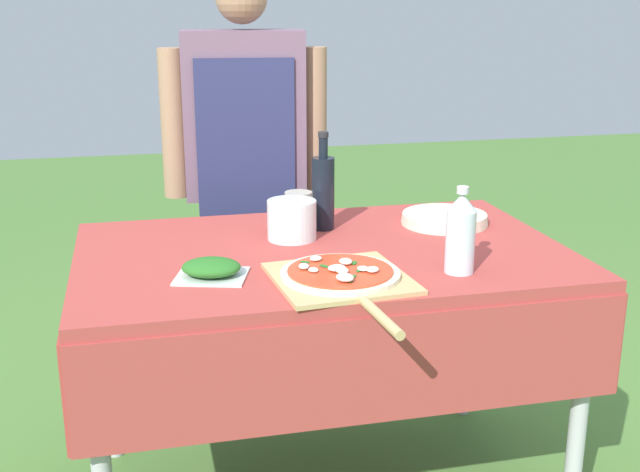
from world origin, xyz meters
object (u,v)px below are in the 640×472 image
at_px(herb_container, 211,269).
at_px(oil_bottle, 323,191).
at_px(person_cook, 246,157).
at_px(water_bottle, 461,233).
at_px(sauce_jar, 297,207).
at_px(mixing_tub, 292,220).
at_px(prep_table, 322,280).
at_px(pizza_on_peel, 342,277).
at_px(plate_stack, 444,219).

bearing_deg(herb_container, oil_bottle, 44.18).
height_order(person_cook, oil_bottle, person_cook).
relative_size(oil_bottle, herb_container, 1.42).
relative_size(water_bottle, herb_container, 1.07).
distance_m(person_cook, herb_container, 0.94).
distance_m(herb_container, sauce_jar, 0.61).
bearing_deg(mixing_tub, oil_bottle, 36.13).
distance_m(oil_bottle, herb_container, 0.55).
bearing_deg(prep_table, person_cook, 98.66).
height_order(prep_table, oil_bottle, oil_bottle).
xyz_separation_m(pizza_on_peel, water_bottle, (0.32, 0.01, 0.09)).
relative_size(person_cook, plate_stack, 5.80).
height_order(prep_table, sauce_jar, sauce_jar).
height_order(person_cook, water_bottle, person_cook).
xyz_separation_m(herb_container, plate_stack, (0.78, 0.34, -0.01)).
bearing_deg(plate_stack, person_cook, 134.24).
relative_size(prep_table, pizza_on_peel, 2.50).
height_order(pizza_on_peel, mixing_tub, mixing_tub).
bearing_deg(person_cook, oil_bottle, 113.55).
relative_size(water_bottle, mixing_tub, 1.57).
relative_size(pizza_on_peel, plate_stack, 2.05).
xyz_separation_m(pizza_on_peel, herb_container, (-0.32, 0.11, 0.01)).
relative_size(person_cook, water_bottle, 6.91).
xyz_separation_m(pizza_on_peel, plate_stack, (0.46, 0.45, 0.00)).
bearing_deg(mixing_tub, water_bottle, -47.26).
bearing_deg(plate_stack, herb_container, -156.29).
distance_m(pizza_on_peel, plate_stack, 0.65).
bearing_deg(prep_table, plate_stack, 21.22).
bearing_deg(pizza_on_peel, mixing_tub, 91.84).
bearing_deg(oil_bottle, water_bottle, -62.52).
bearing_deg(person_cook, herb_container, 82.69).
bearing_deg(plate_stack, prep_table, -158.78).
height_order(prep_table, herb_container, herb_container).
bearing_deg(oil_bottle, herb_container, -135.82).
bearing_deg(oil_bottle, plate_stack, -5.14).
distance_m(person_cook, plate_stack, 0.80).
height_order(prep_table, water_bottle, water_bottle).
bearing_deg(sauce_jar, prep_table, -89.40).
bearing_deg(herb_container, water_bottle, -9.55).
distance_m(prep_table, mixing_tub, 0.21).
bearing_deg(plate_stack, sauce_jar, 159.66).
height_order(water_bottle, herb_container, water_bottle).
relative_size(oil_bottle, sauce_jar, 3.36).
bearing_deg(oil_bottle, prep_table, -104.07).
relative_size(water_bottle, plate_stack, 0.84).
xyz_separation_m(prep_table, sauce_jar, (-0.00, 0.34, 0.13)).
height_order(prep_table, mixing_tub, mixing_tub).
height_order(mixing_tub, plate_stack, mixing_tub).
distance_m(prep_table, water_bottle, 0.46).
xyz_separation_m(water_bottle, mixing_tub, (-0.37, 0.40, -0.05)).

